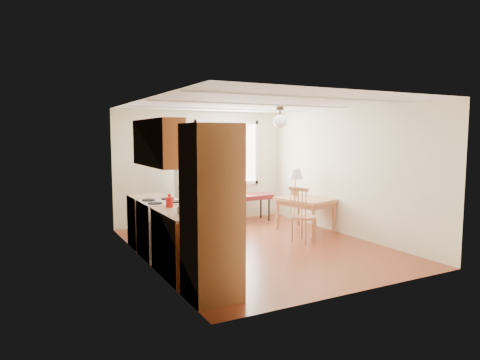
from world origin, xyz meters
TOP-DOWN VIEW (x-y plane):
  - room_shell at (0.00, 0.00)m, footprint 4.60×5.60m
  - kitchen_run at (-1.72, -0.63)m, footprint 0.65×3.40m
  - window_unit at (0.60, 2.47)m, footprint 1.64×0.05m
  - pendant_light at (0.70, 0.40)m, footprint 0.26×0.26m
  - refrigerator at (-0.49, 1.77)m, footprint 0.75×0.75m
  - bench at (0.81, 2.03)m, footprint 1.33×0.52m
  - dining_table at (1.50, 0.65)m, footprint 1.05×1.25m
  - chair at (0.83, -0.13)m, footprint 0.49×0.48m
  - table_lamp at (1.56, 1.08)m, footprint 0.33×0.33m
  - coffee_maker at (-1.72, -1.00)m, footprint 0.20×0.25m
  - kettle at (-1.74, -0.40)m, footprint 0.11×0.11m

SIDE VIEW (x-z plane):
  - bench at x=0.81m, z-range 0.24..0.85m
  - dining_table at x=1.50m, z-range 0.24..0.91m
  - chair at x=0.83m, z-range 0.08..1.09m
  - refrigerator at x=-0.49m, z-range 0.00..1.68m
  - kitchen_run at x=-1.72m, z-range -0.26..1.94m
  - kettle at x=-1.74m, z-range 0.88..1.09m
  - coffee_maker at x=-1.72m, z-range 0.85..1.20m
  - table_lamp at x=1.56m, z-range 0.80..1.37m
  - room_shell at x=0.00m, z-range -0.06..2.56m
  - window_unit at x=0.60m, z-range 0.79..2.31m
  - pendant_light at x=0.70m, z-range 2.04..2.44m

